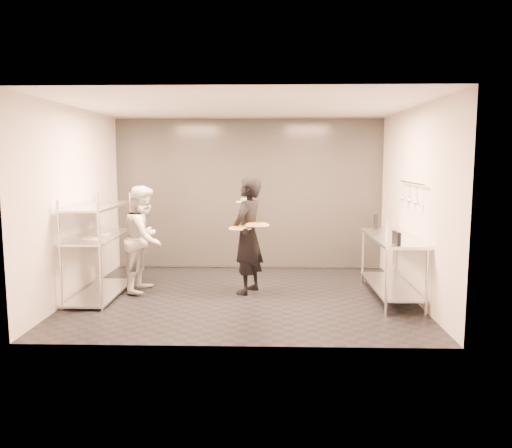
{
  "coord_description": "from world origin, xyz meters",
  "views": [
    {
      "loc": [
        0.39,
        -7.25,
        2.05
      ],
      "look_at": [
        0.19,
        -0.04,
        1.1
      ],
      "focal_mm": 35.0,
      "sensor_mm": 36.0,
      "label": 1
    }
  ],
  "objects_px": {
    "chef": "(144,239)",
    "salad_plate": "(244,200)",
    "bottle_dark": "(376,222)",
    "bottle_green": "(388,229)",
    "pizza_plate_near": "(240,228)",
    "pizza_plate_far": "(257,224)",
    "bottle_clear": "(396,229)",
    "pass_rack": "(99,245)",
    "pos_monitor": "(396,238)",
    "waiter": "(248,236)",
    "prep_counter": "(391,256)"
  },
  "relations": [
    {
      "from": "chef",
      "to": "waiter",
      "type": "bearing_deg",
      "value": -88.24
    },
    {
      "from": "pizza_plate_near",
      "to": "bottle_green",
      "type": "distance_m",
      "value": 2.14
    },
    {
      "from": "pass_rack",
      "to": "pizza_plate_near",
      "type": "bearing_deg",
      "value": 0.73
    },
    {
      "from": "pizza_plate_near",
      "to": "pizza_plate_far",
      "type": "relative_size",
      "value": 0.95
    },
    {
      "from": "salad_plate",
      "to": "pos_monitor",
      "type": "height_order",
      "value": "salad_plate"
    },
    {
      "from": "bottle_clear",
      "to": "waiter",
      "type": "bearing_deg",
      "value": 172.58
    },
    {
      "from": "pizza_plate_far",
      "to": "bottle_dark",
      "type": "relative_size",
      "value": 1.51
    },
    {
      "from": "chef",
      "to": "bottle_dark",
      "type": "xyz_separation_m",
      "value": [
        3.65,
        0.47,
        0.22
      ]
    },
    {
      "from": "waiter",
      "to": "pos_monitor",
      "type": "bearing_deg",
      "value": 88.92
    },
    {
      "from": "chef",
      "to": "salad_plate",
      "type": "relative_size",
      "value": 6.56
    },
    {
      "from": "pass_rack",
      "to": "salad_plate",
      "type": "relative_size",
      "value": 6.41
    },
    {
      "from": "prep_counter",
      "to": "pos_monitor",
      "type": "xyz_separation_m",
      "value": [
        -0.12,
        -0.72,
        0.38
      ]
    },
    {
      "from": "prep_counter",
      "to": "waiter",
      "type": "relative_size",
      "value": 1.01
    },
    {
      "from": "prep_counter",
      "to": "bottle_green",
      "type": "height_order",
      "value": "bottle_green"
    },
    {
      "from": "waiter",
      "to": "pizza_plate_near",
      "type": "height_order",
      "value": "waiter"
    },
    {
      "from": "prep_counter",
      "to": "salad_plate",
      "type": "xyz_separation_m",
      "value": [
        -2.19,
        0.54,
        0.77
      ]
    },
    {
      "from": "pos_monitor",
      "to": "bottle_clear",
      "type": "height_order",
      "value": "bottle_clear"
    },
    {
      "from": "pizza_plate_near",
      "to": "pizza_plate_far",
      "type": "height_order",
      "value": "pizza_plate_far"
    },
    {
      "from": "waiter",
      "to": "pos_monitor",
      "type": "height_order",
      "value": "waiter"
    },
    {
      "from": "bottle_green",
      "to": "pizza_plate_near",
      "type": "bearing_deg",
      "value": 177.15
    },
    {
      "from": "pizza_plate_far",
      "to": "salad_plate",
      "type": "bearing_deg",
      "value": 113.77
    },
    {
      "from": "salad_plate",
      "to": "bottle_clear",
      "type": "bearing_deg",
      "value": -15.33
    },
    {
      "from": "waiter",
      "to": "bottle_dark",
      "type": "xyz_separation_m",
      "value": [
        2.04,
        0.57,
        0.15
      ]
    },
    {
      "from": "pizza_plate_far",
      "to": "bottle_dark",
      "type": "height_order",
      "value": "bottle_dark"
    },
    {
      "from": "prep_counter",
      "to": "waiter",
      "type": "distance_m",
      "value": 2.15
    },
    {
      "from": "waiter",
      "to": "bottle_green",
      "type": "xyz_separation_m",
      "value": [
        2.04,
        -0.3,
        0.14
      ]
    },
    {
      "from": "chef",
      "to": "pizza_plate_far",
      "type": "relative_size",
      "value": 4.57
    },
    {
      "from": "salad_plate",
      "to": "pos_monitor",
      "type": "distance_m",
      "value": 2.46
    },
    {
      "from": "bottle_dark",
      "to": "bottle_green",
      "type": "bearing_deg",
      "value": -90.32
    },
    {
      "from": "pass_rack",
      "to": "chef",
      "type": "xyz_separation_m",
      "value": [
        0.6,
        0.31,
        0.05
      ]
    },
    {
      "from": "pass_rack",
      "to": "chef",
      "type": "bearing_deg",
      "value": 27.28
    },
    {
      "from": "waiter",
      "to": "bottle_green",
      "type": "height_order",
      "value": "waiter"
    },
    {
      "from": "prep_counter",
      "to": "bottle_dark",
      "type": "bearing_deg",
      "value": 95.87
    },
    {
      "from": "pizza_plate_far",
      "to": "bottle_clear",
      "type": "distance_m",
      "value": 2.01
    },
    {
      "from": "pizza_plate_near",
      "to": "salad_plate",
      "type": "bearing_deg",
      "value": 86.46
    },
    {
      "from": "pass_rack",
      "to": "waiter",
      "type": "xyz_separation_m",
      "value": [
        2.21,
        0.22,
        0.12
      ]
    },
    {
      "from": "chef",
      "to": "bottle_green",
      "type": "relative_size",
      "value": 7.19
    },
    {
      "from": "chef",
      "to": "bottle_clear",
      "type": "xyz_separation_m",
      "value": [
        3.76,
        -0.37,
        0.21
      ]
    },
    {
      "from": "bottle_clear",
      "to": "bottle_dark",
      "type": "relative_size",
      "value": 0.95
    },
    {
      "from": "bottle_green",
      "to": "bottle_dark",
      "type": "distance_m",
      "value": 0.86
    },
    {
      "from": "pizza_plate_far",
      "to": "bottle_clear",
      "type": "xyz_separation_m",
      "value": [
        2.01,
        -0.11,
        -0.05
      ]
    },
    {
      "from": "waiter",
      "to": "pizza_plate_near",
      "type": "distance_m",
      "value": 0.26
    },
    {
      "from": "prep_counter",
      "to": "pos_monitor",
      "type": "bearing_deg",
      "value": -99.46
    },
    {
      "from": "prep_counter",
      "to": "bottle_dark",
      "type": "distance_m",
      "value": 0.88
    },
    {
      "from": "bottle_dark",
      "to": "salad_plate",
      "type": "bearing_deg",
      "value": -173.64
    },
    {
      "from": "pizza_plate_near",
      "to": "bottle_dark",
      "type": "height_order",
      "value": "bottle_dark"
    },
    {
      "from": "chef",
      "to": "pos_monitor",
      "type": "bearing_deg",
      "value": -100.76
    },
    {
      "from": "bottle_clear",
      "to": "pizza_plate_near",
      "type": "bearing_deg",
      "value": 177.65
    },
    {
      "from": "pizza_plate_near",
      "to": "salad_plate",
      "type": "height_order",
      "value": "salad_plate"
    },
    {
      "from": "chef",
      "to": "pos_monitor",
      "type": "height_order",
      "value": "chef"
    }
  ]
}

